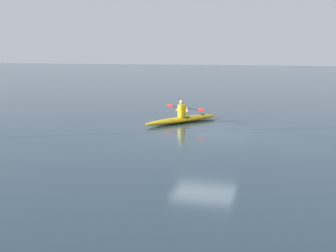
# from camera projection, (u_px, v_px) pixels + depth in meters

# --- Properties ---
(ground_plane) EXTENTS (160.00, 160.00, 0.00)m
(ground_plane) POSITION_uv_depth(u_px,v_px,m) (205.00, 134.00, 18.78)
(ground_plane) COLOR #233847
(kayak) EXTENTS (2.96, 4.05, 0.27)m
(kayak) POSITION_uv_depth(u_px,v_px,m) (183.00, 119.00, 21.69)
(kayak) COLOR #EAB214
(kayak) RESTS_ON ground
(kayaker) EXTENTS (2.10, 1.41, 0.78)m
(kayaker) POSITION_uv_depth(u_px,v_px,m) (182.00, 110.00, 21.58)
(kayaker) COLOR yellow
(kayaker) RESTS_ON kayak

